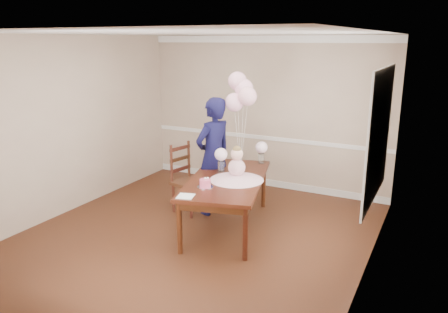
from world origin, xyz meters
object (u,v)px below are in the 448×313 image
dining_table_top (227,180)px  birthday_cake (205,183)px  woman (213,156)px  dining_chair_seat (190,183)px

dining_table_top → birthday_cake: 0.49m
birthday_cake → woman: size_ratio=0.08×
dining_table_top → woman: size_ratio=1.10×
birthday_cake → dining_table_top: bearing=81.2°
birthday_cake → woman: woman is taller
dining_chair_seat → woman: woman is taller
woman → birthday_cake: bearing=41.2°
dining_table_top → dining_chair_seat: size_ratio=4.26×
dining_chair_seat → woman: size_ratio=0.26×
birthday_cake → woman: (-0.37, 0.90, 0.10)m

